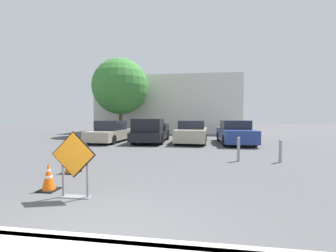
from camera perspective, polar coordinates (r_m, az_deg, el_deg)
name	(u,v)px	position (r m, az deg, el deg)	size (l,w,h in m)	color
ground_plane	(176,147)	(12.92, 1.94, -5.38)	(96.00, 96.00, 0.00)	#4C4C4F
curb_lip	(94,243)	(3.48, -18.33, -26.37)	(25.76, 0.20, 0.14)	#ADAAA3
road_closed_sign	(74,161)	(5.23, -22.78, -8.23)	(0.99, 0.20, 1.43)	black
traffic_cone_nearest	(49,177)	(6.09, -28.06, -11.38)	(0.40, 0.40, 0.66)	black
traffic_cone_second	(71,161)	(7.63, -23.42, -8.12)	(0.47, 0.47, 0.77)	black
parked_car_nearest	(111,132)	(16.03, -14.34, -1.55)	(1.93, 4.49, 1.48)	#A39984
pickup_truck	(151,132)	(15.32, -4.40, -1.44)	(2.13, 5.17, 1.61)	black
parked_car_second	(192,132)	(15.24, 6.10, -1.60)	(2.09, 4.65, 1.48)	#A39984
parked_car_third	(235,133)	(15.20, 16.65, -1.65)	(2.07, 4.70, 1.51)	navy
bollard_nearest	(238,148)	(9.22, 17.47, -5.43)	(0.12, 0.12, 0.96)	gray
bollard_second	(280,150)	(9.60, 26.63, -5.51)	(0.12, 0.12, 0.88)	gray
building_facade_backdrop	(168,105)	(25.31, 0.09, 5.28)	(15.36, 5.00, 6.06)	beige
street_tree_behind_lot	(120,87)	(21.62, -12.00, 9.76)	(5.16, 5.16, 7.13)	#513823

